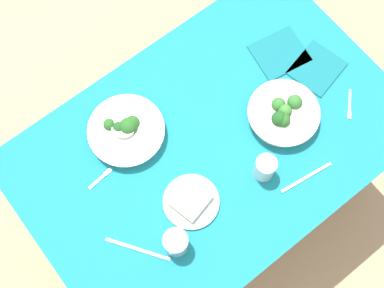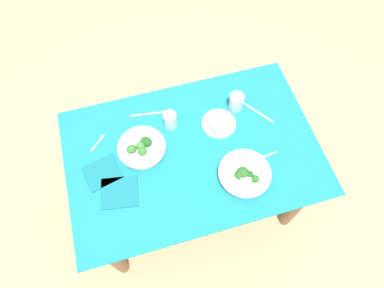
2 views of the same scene
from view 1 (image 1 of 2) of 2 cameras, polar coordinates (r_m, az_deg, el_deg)
ground_plane at (r=2.50m, az=1.55°, el=-5.33°), size 6.00×6.00×0.00m
dining_table at (r=1.92m, az=2.01°, el=-1.06°), size 1.31×0.87×0.72m
broccoli_bowl_far at (r=1.83m, az=9.79°, el=3.21°), size 0.25×0.25×0.09m
broccoli_bowl_near at (r=1.80m, az=-7.08°, el=1.44°), size 0.26×0.26×0.08m
bread_side_plate at (r=1.73m, az=-0.09°, el=-6.19°), size 0.19×0.19×0.03m
water_glass_center at (r=1.74m, az=7.84°, el=-2.55°), size 0.07×0.07×0.10m
water_glass_side at (r=1.67m, az=-1.75°, el=-10.56°), size 0.08×0.08×0.10m
fork_by_far_bowl at (r=1.93m, az=16.60°, el=3.99°), size 0.09×0.09×0.00m
fork_by_near_bowl at (r=1.79m, az=-9.72°, el=-3.59°), size 0.10×0.02×0.00m
table_knife_left at (r=1.72m, az=-5.85°, el=-11.20°), size 0.13×0.18×0.00m
table_knife_right at (r=1.80m, az=12.21°, el=-3.53°), size 0.20×0.04×0.00m
napkin_folded_upper at (r=1.96m, az=9.41°, el=9.61°), size 0.21×0.19×0.01m
napkin_folded_lower at (r=1.96m, az=13.28°, el=7.94°), size 0.20×0.19×0.01m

